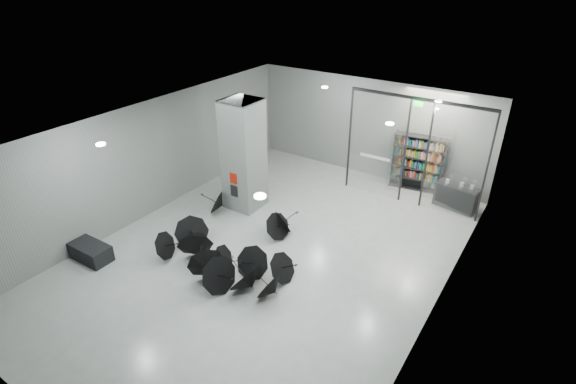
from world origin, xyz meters
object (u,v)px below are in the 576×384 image
Objects in this scene: bench at (88,250)px; umbrella_cluster at (227,256)px; shop_counter at (456,197)px; bookshelf at (418,163)px; column at (244,155)px.

umbrella_cluster is (3.77, 2.07, 0.05)m from bench.
shop_counter reaches higher than bench.
shop_counter is 0.28× the size of umbrella_cluster.
bench is 12.09m from bookshelf.
umbrella_cluster is (1.77, -3.15, -1.69)m from column.
column is at bearing -143.71° from bookshelf.
bench is (-2.00, -5.22, -1.74)m from column.
bench is 0.72× the size of bookshelf.
bench is 1.06× the size of shop_counter.
shop_counter is (1.76, -0.69, -0.66)m from bookshelf.
column is 1.81× the size of bookshelf.
shop_counter is at bearing 46.49° from bench.
bookshelf is (4.78, 4.75, -0.89)m from column.
bookshelf is at bearing 54.90° from bench.
column reaches higher than bookshelf.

